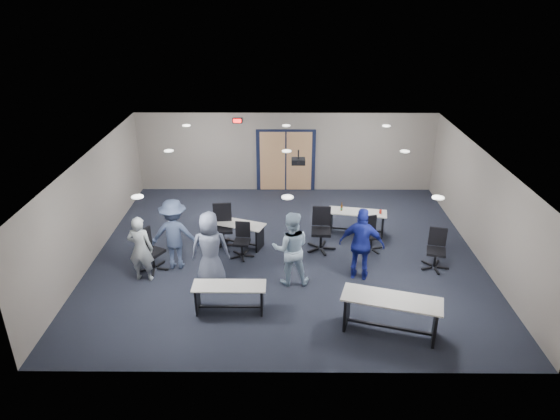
{
  "coord_description": "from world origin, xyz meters",
  "views": [
    {
      "loc": [
        -0.08,
        -11.64,
        6.54
      ],
      "look_at": [
        -0.16,
        -0.3,
        1.39
      ],
      "focal_mm": 32.0,
      "sensor_mm": 36.0,
      "label": 1
    }
  ],
  "objects_px": {
    "table_front_left": "(229,293)",
    "table_back_right": "(357,218)",
    "table_back_left": "(235,230)",
    "chair_loose_right": "(436,250)",
    "table_front_right": "(391,309)",
    "chair_back_a": "(223,227)",
    "person_navy": "(362,244)",
    "person_plaid": "(210,249)",
    "chair_loose_left": "(152,251)",
    "person_back": "(174,234)",
    "person_gray": "(141,249)",
    "chair_back_d": "(372,235)",
    "chair_back_c": "(321,230)",
    "chair_back_b": "(242,241)",
    "person_lightblue": "(291,248)"
  },
  "relations": [
    {
      "from": "table_front_right",
      "to": "chair_back_a",
      "type": "xyz_separation_m",
      "value": [
        -3.81,
        3.61,
        0.05
      ]
    },
    {
      "from": "table_back_right",
      "to": "person_plaid",
      "type": "bearing_deg",
      "value": -134.74
    },
    {
      "from": "table_back_left",
      "to": "chair_back_d",
      "type": "xyz_separation_m",
      "value": [
        3.66,
        -0.29,
        0.01
      ]
    },
    {
      "from": "person_back",
      "to": "chair_back_d",
      "type": "bearing_deg",
      "value": -169.53
    },
    {
      "from": "chair_back_a",
      "to": "chair_back_b",
      "type": "relative_size",
      "value": 1.28
    },
    {
      "from": "table_back_right",
      "to": "chair_loose_right",
      "type": "relative_size",
      "value": 1.65
    },
    {
      "from": "table_back_right",
      "to": "chair_loose_left",
      "type": "xyz_separation_m",
      "value": [
        -5.34,
        -2.07,
        0.08
      ]
    },
    {
      "from": "table_back_right",
      "to": "chair_back_c",
      "type": "xyz_separation_m",
      "value": [
        -1.1,
        -1.01,
        0.12
      ]
    },
    {
      "from": "chair_loose_right",
      "to": "person_back",
      "type": "relative_size",
      "value": 0.56
    },
    {
      "from": "person_gray",
      "to": "person_back",
      "type": "distance_m",
      "value": 0.91
    },
    {
      "from": "table_back_right",
      "to": "chair_back_a",
      "type": "bearing_deg",
      "value": -156.45
    },
    {
      "from": "table_front_right",
      "to": "chair_loose_right",
      "type": "bearing_deg",
      "value": 73.59
    },
    {
      "from": "chair_loose_left",
      "to": "person_navy",
      "type": "relative_size",
      "value": 0.59
    },
    {
      "from": "person_navy",
      "to": "person_plaid",
      "type": "bearing_deg",
      "value": 18.76
    },
    {
      "from": "chair_loose_right",
      "to": "person_gray",
      "type": "bearing_deg",
      "value": -160.67
    },
    {
      "from": "table_front_left",
      "to": "chair_back_d",
      "type": "bearing_deg",
      "value": 38.14
    },
    {
      "from": "table_back_right",
      "to": "person_back",
      "type": "bearing_deg",
      "value": -147.86
    },
    {
      "from": "person_back",
      "to": "table_back_left",
      "type": "bearing_deg",
      "value": -138.95
    },
    {
      "from": "table_front_left",
      "to": "table_back_right",
      "type": "xyz_separation_m",
      "value": [
        3.26,
        3.78,
        0.02
      ]
    },
    {
      "from": "table_front_left",
      "to": "person_navy",
      "type": "xyz_separation_m",
      "value": [
        3.02,
        1.37,
        0.48
      ]
    },
    {
      "from": "chair_back_a",
      "to": "person_navy",
      "type": "relative_size",
      "value": 0.65
    },
    {
      "from": "table_back_right",
      "to": "table_back_left",
      "type": "bearing_deg",
      "value": -157.47
    },
    {
      "from": "chair_back_a",
      "to": "chair_loose_left",
      "type": "height_order",
      "value": "chair_back_a"
    },
    {
      "from": "chair_back_a",
      "to": "chair_loose_left",
      "type": "xyz_separation_m",
      "value": [
        -1.61,
        -1.19,
        -0.06
      ]
    },
    {
      "from": "table_back_right",
      "to": "chair_back_a",
      "type": "xyz_separation_m",
      "value": [
        -3.73,
        -0.88,
        0.13
      ]
    },
    {
      "from": "table_front_left",
      "to": "chair_loose_left",
      "type": "distance_m",
      "value": 2.69
    },
    {
      "from": "chair_back_c",
      "to": "person_gray",
      "type": "xyz_separation_m",
      "value": [
        -4.38,
        -1.5,
        0.25
      ]
    },
    {
      "from": "chair_loose_right",
      "to": "chair_back_d",
      "type": "bearing_deg",
      "value": 162.32
    },
    {
      "from": "chair_back_c",
      "to": "table_back_right",
      "type": "bearing_deg",
      "value": 46.21
    },
    {
      "from": "chair_back_d",
      "to": "chair_back_c",
      "type": "bearing_deg",
      "value": 164.04
    },
    {
      "from": "chair_back_a",
      "to": "person_gray",
      "type": "xyz_separation_m",
      "value": [
        -1.75,
        -1.63,
        0.24
      ]
    },
    {
      "from": "chair_loose_right",
      "to": "chair_back_b",
      "type": "bearing_deg",
      "value": -171.41
    },
    {
      "from": "chair_back_a",
      "to": "person_gray",
      "type": "height_order",
      "value": "person_gray"
    },
    {
      "from": "table_back_left",
      "to": "person_plaid",
      "type": "bearing_deg",
      "value": -81.12
    },
    {
      "from": "person_plaid",
      "to": "chair_back_a",
      "type": "bearing_deg",
      "value": -95.76
    },
    {
      "from": "chair_loose_right",
      "to": "chair_loose_left",
      "type": "bearing_deg",
      "value": -164.18
    },
    {
      "from": "chair_back_a",
      "to": "chair_loose_right",
      "type": "bearing_deg",
      "value": -17.1
    },
    {
      "from": "chair_loose_left",
      "to": "chair_loose_right",
      "type": "bearing_deg",
      "value": -60.23
    },
    {
      "from": "table_back_right",
      "to": "person_plaid",
      "type": "height_order",
      "value": "person_plaid"
    },
    {
      "from": "chair_back_a",
      "to": "person_lightblue",
      "type": "bearing_deg",
      "value": -49.95
    },
    {
      "from": "table_back_left",
      "to": "table_back_right",
      "type": "relative_size",
      "value": 1.01
    },
    {
      "from": "table_front_right",
      "to": "person_gray",
      "type": "distance_m",
      "value": 5.9
    },
    {
      "from": "chair_back_d",
      "to": "person_back",
      "type": "bearing_deg",
      "value": 174.98
    },
    {
      "from": "chair_back_a",
      "to": "table_back_left",
      "type": "bearing_deg",
      "value": 17.75
    },
    {
      "from": "table_front_left",
      "to": "chair_loose_right",
      "type": "xyz_separation_m",
      "value": [
        4.97,
        1.82,
        0.08
      ]
    },
    {
      "from": "person_plaid",
      "to": "table_front_left",
      "type": "bearing_deg",
      "value": 112.56
    },
    {
      "from": "table_front_left",
      "to": "chair_back_c",
      "type": "xyz_separation_m",
      "value": [
        2.17,
        2.77,
        0.14
      ]
    },
    {
      "from": "chair_loose_left",
      "to": "person_plaid",
      "type": "relative_size",
      "value": 0.59
    },
    {
      "from": "table_back_left",
      "to": "chair_loose_left",
      "type": "bearing_deg",
      "value": -124.9
    },
    {
      "from": "chair_back_a",
      "to": "person_navy",
      "type": "height_order",
      "value": "person_navy"
    }
  ]
}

